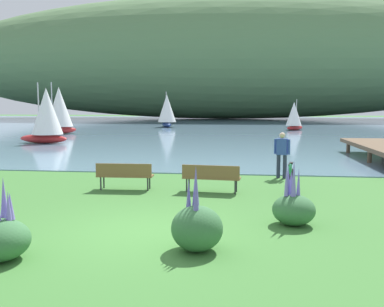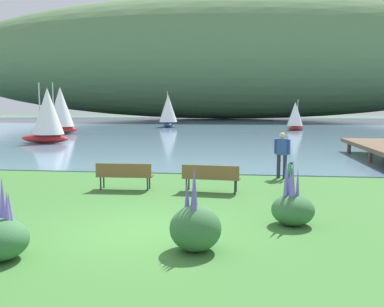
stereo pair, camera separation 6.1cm
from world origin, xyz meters
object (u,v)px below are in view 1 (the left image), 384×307
object	(u,v)px
sailboat_nearest_to_shore	(167,110)
sailboat_toward_hillside	(46,115)
person_at_shoreline	(282,152)
park_bench_further_along	(211,176)
sailboat_mid_bay	(59,110)
bicycle_leaning_near_bench	(290,181)
sailboat_far_off	(294,116)
park_bench_near_camera	(125,174)

from	to	relation	value
sailboat_nearest_to_shore	sailboat_toward_hillside	xyz separation A→B (m)	(-4.65, -21.73, -0.02)
sailboat_nearest_to_shore	person_at_shoreline	bearing A→B (deg)	-72.96
park_bench_further_along	sailboat_nearest_to_shore	xyz separation A→B (m)	(-7.97, 36.83, 1.53)
park_bench_further_along	sailboat_nearest_to_shore	distance (m)	37.71
park_bench_further_along	sailboat_toward_hillside	size ratio (longest dim) A/B	0.44
person_at_shoreline	sailboat_mid_bay	xyz separation A→B (m)	(-18.13, 21.12, 1.27)
person_at_shoreline	sailboat_nearest_to_shore	bearing A→B (deg)	107.04
bicycle_leaning_near_bench	sailboat_nearest_to_shore	xyz separation A→B (m)	(-10.39, 36.82, 1.65)
sailboat_far_off	park_bench_near_camera	bearing A→B (deg)	-105.77
park_bench_near_camera	bicycle_leaning_near_bench	world-z (taller)	bicycle_leaning_near_bench
sailboat_mid_bay	sailboat_toward_hillside	xyz separation A→B (m)	(3.08, -8.93, -0.23)
person_at_shoreline	sailboat_toward_hillside	bearing A→B (deg)	140.97
person_at_shoreline	sailboat_nearest_to_shore	xyz separation A→B (m)	(-10.40, 33.92, 1.07)
park_bench_near_camera	sailboat_mid_bay	xyz separation A→B (m)	(-12.91, 23.97, 1.73)
park_bench_near_camera	sailboat_nearest_to_shore	bearing A→B (deg)	98.02
sailboat_nearest_to_shore	sailboat_mid_bay	size ratio (longest dim) A/B	0.91
bicycle_leaning_near_bench	sailboat_mid_bay	distance (m)	30.14
person_at_shoreline	sailboat_far_off	distance (m)	29.96
park_bench_further_along	sailboat_nearest_to_shore	bearing A→B (deg)	102.21
park_bench_near_camera	sailboat_mid_bay	bearing A→B (deg)	118.30
sailboat_far_off	sailboat_mid_bay	bearing A→B (deg)	-158.80
bicycle_leaning_near_bench	sailboat_toward_hillside	world-z (taller)	sailboat_toward_hillside
person_at_shoreline	sailboat_mid_bay	world-z (taller)	sailboat_mid_bay
sailboat_toward_hillside	sailboat_far_off	xyz separation A→B (m)	(19.02, 17.50, -0.45)
sailboat_nearest_to_shore	park_bench_further_along	bearing A→B (deg)	-77.79
bicycle_leaning_near_bench	sailboat_nearest_to_shore	distance (m)	38.29
park_bench_further_along	park_bench_near_camera	bearing A→B (deg)	178.82
park_bench_further_along	person_at_shoreline	size ratio (longest dim) A/B	1.07
park_bench_further_along	person_at_shoreline	distance (m)	3.82
person_at_shoreline	sailboat_nearest_to_shore	distance (m)	35.49
park_bench_further_along	sailboat_far_off	xyz separation A→B (m)	(6.40, 32.60, 1.05)
person_at_shoreline	sailboat_toward_hillside	world-z (taller)	sailboat_toward_hillside
park_bench_near_camera	park_bench_further_along	xyz separation A→B (m)	(2.79, -0.06, 0.00)
park_bench_further_along	sailboat_far_off	distance (m)	33.24
park_bench_further_along	sailboat_nearest_to_shore	world-z (taller)	sailboat_nearest_to_shore
park_bench_near_camera	park_bench_further_along	size ratio (longest dim) A/B	0.99
park_bench_near_camera	sailboat_nearest_to_shore	size ratio (longest dim) A/B	0.43
sailboat_nearest_to_shore	sailboat_mid_bay	bearing A→B (deg)	-121.13
bicycle_leaning_near_bench	person_at_shoreline	world-z (taller)	person_at_shoreline
person_at_shoreline	sailboat_mid_bay	bearing A→B (deg)	130.64
park_bench_near_camera	bicycle_leaning_near_bench	size ratio (longest dim) A/B	1.04
bicycle_leaning_near_bench	sailboat_mid_bay	xyz separation A→B (m)	(-18.12, 24.02, 1.85)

